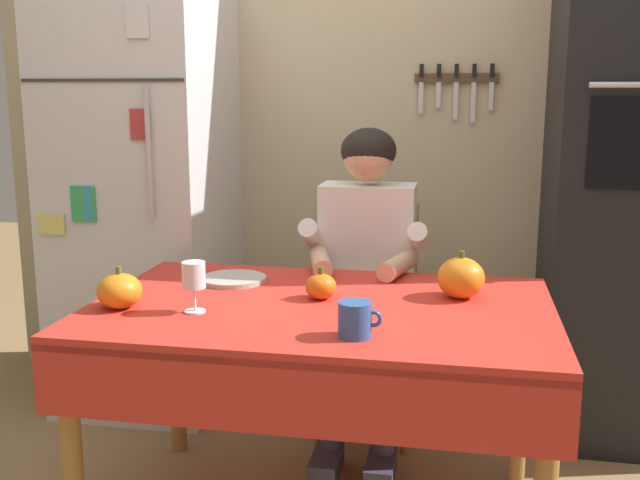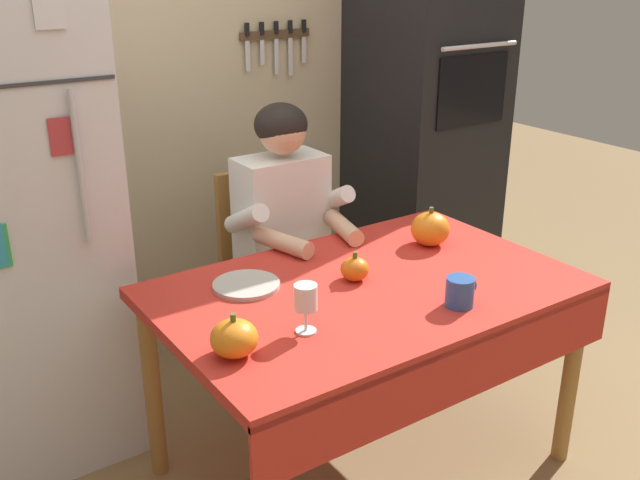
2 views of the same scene
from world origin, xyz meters
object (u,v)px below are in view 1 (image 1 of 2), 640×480
pumpkin_small (321,286)px  serving_tray (233,279)px  wall_oven (630,177)px  chair_behind_person (370,306)px  pumpkin_medium (119,291)px  refrigerator (145,203)px  coffee_mug (355,319)px  pumpkin_large (461,278)px  wine_glass (194,277)px  dining_table (320,332)px  seated_person (365,263)px

pumpkin_small → serving_tray: 0.37m
wall_oven → pumpkin_small: 1.38m
chair_behind_person → serving_tray: 0.73m
pumpkin_medium → pumpkin_small: (0.57, 0.21, -0.01)m
pumpkin_small → refrigerator: bearing=139.3°
coffee_mug → pumpkin_small: 0.38m
chair_behind_person → coffee_mug: (0.09, -1.06, 0.28)m
pumpkin_large → pumpkin_medium: size_ratio=1.13×
wine_glass → pumpkin_small: size_ratio=1.48×
dining_table → pumpkin_medium: size_ratio=10.44×
dining_table → pumpkin_small: bearing=98.7°
serving_tray → pumpkin_medium: bearing=-123.0°
coffee_mug → pumpkin_medium: 0.74m
chair_behind_person → pumpkin_small: (-0.07, -0.72, 0.27)m
refrigerator → chair_behind_person: 1.09m
dining_table → seated_person: size_ratio=1.12×
coffee_mug → seated_person: bearing=95.7°
wall_oven → pumpkin_medium: wall_oven is taller
wall_oven → pumpkin_small: (-1.06, -0.85, -0.27)m
coffee_mug → pumpkin_small: size_ratio=1.14×
chair_behind_person → pumpkin_small: 0.77m
serving_tray → wall_oven: bearing=26.3°
pumpkin_medium → serving_tray: 0.44m
refrigerator → serving_tray: refrigerator is taller
chair_behind_person → serving_tray: chair_behind_person is taller
coffee_mug → pumpkin_large: 0.51m
dining_table → coffee_mug: size_ratio=11.90×
chair_behind_person → pumpkin_medium: (-0.64, -0.93, 0.28)m
dining_table → serving_tray: 0.43m
refrigerator → chair_behind_person: size_ratio=1.94×
dining_table → serving_tray: serving_tray is taller
pumpkin_medium → wine_glass: bearing=-0.0°
seated_person → wine_glass: size_ratio=8.18×
dining_table → seated_person: seated_person is taller
pumpkin_large → serving_tray: 0.77m
wall_oven → pumpkin_medium: bearing=-147.1°
wall_oven → coffee_mug: bearing=-127.3°
coffee_mug → dining_table: bearing=119.0°
wall_oven → pumpkin_large: (-0.63, -0.75, -0.25)m
refrigerator → pumpkin_small: refrigerator is taller
refrigerator → dining_table: (0.95, -0.88, -0.24)m
seated_person → pumpkin_medium: 0.98m
wine_glass → pumpkin_medium: wine_glass is taller
seated_person → pumpkin_medium: bearing=-131.1°
seated_person → pumpkin_medium: seated_person is taller
seated_person → wine_glass: 0.85m
pumpkin_large → wine_glass: bearing=-158.2°
wall_oven → wine_glass: size_ratio=13.80×
pumpkin_small → serving_tray: pumpkin_small is taller
seated_person → pumpkin_medium: (-0.64, -0.74, 0.06)m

